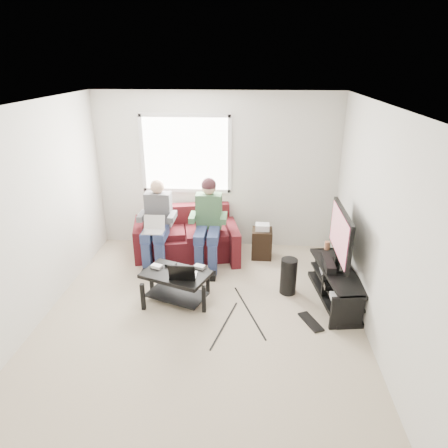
% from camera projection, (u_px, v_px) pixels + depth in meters
% --- Properties ---
extents(floor, '(4.50, 4.50, 0.00)m').
position_uv_depth(floor, '(201.00, 319.00, 5.04)').
color(floor, '#B8AA8F').
rests_on(floor, ground).
extents(ceiling, '(4.50, 4.50, 0.00)m').
position_uv_depth(ceiling, '(196.00, 106.00, 4.04)').
color(ceiling, white).
rests_on(ceiling, wall_back).
extents(wall_back, '(4.50, 0.00, 4.50)m').
position_uv_depth(wall_back, '(216.00, 172.00, 6.61)').
color(wall_back, silver).
rests_on(wall_back, floor).
extents(wall_front, '(4.50, 0.00, 4.50)m').
position_uv_depth(wall_front, '(152.00, 363.00, 2.47)').
color(wall_front, silver).
rests_on(wall_front, floor).
extents(wall_left, '(0.00, 4.50, 4.50)m').
position_uv_depth(wall_left, '(30.00, 219.00, 4.67)').
color(wall_left, silver).
rests_on(wall_left, floor).
extents(wall_right, '(0.00, 4.50, 4.50)m').
position_uv_depth(wall_right, '(378.00, 229.00, 4.41)').
color(wall_right, silver).
rests_on(wall_right, floor).
extents(window, '(1.48, 0.04, 1.28)m').
position_uv_depth(window, '(186.00, 154.00, 6.51)').
color(window, white).
rests_on(window, wall_back).
extents(sofa, '(1.85, 1.07, 0.79)m').
position_uv_depth(sofa, '(186.00, 238.00, 6.59)').
color(sofa, '#4F131A').
rests_on(sofa, floor).
extents(person_left, '(0.40, 0.70, 1.32)m').
position_uv_depth(person_left, '(157.00, 220.00, 6.19)').
color(person_left, navy).
rests_on(person_left, sofa).
extents(person_right, '(0.40, 0.71, 1.37)m').
position_uv_depth(person_right, '(208.00, 218.00, 6.14)').
color(person_right, navy).
rests_on(person_right, sofa).
extents(laptop_silver, '(0.38, 0.34, 0.24)m').
position_uv_depth(laptop_silver, '(153.00, 228.00, 5.98)').
color(laptop_silver, silver).
rests_on(laptop_silver, person_left).
extents(coffee_table, '(0.99, 0.80, 0.43)m').
position_uv_depth(coffee_table, '(176.00, 280.00, 5.31)').
color(coffee_table, black).
rests_on(coffee_table, floor).
extents(laptop_black, '(0.40, 0.34, 0.24)m').
position_uv_depth(laptop_black, '(183.00, 268.00, 5.13)').
color(laptop_black, black).
rests_on(laptop_black, coffee_table).
extents(controller_a, '(0.16, 0.13, 0.04)m').
position_uv_depth(controller_a, '(157.00, 266.00, 5.38)').
color(controller_a, silver).
rests_on(controller_a, coffee_table).
extents(controller_b, '(0.16, 0.12, 0.04)m').
position_uv_depth(controller_b, '(171.00, 265.00, 5.43)').
color(controller_b, black).
rests_on(controller_b, coffee_table).
extents(controller_c, '(0.16, 0.13, 0.04)m').
position_uv_depth(controller_c, '(200.00, 267.00, 5.37)').
color(controller_c, gray).
rests_on(controller_c, coffee_table).
extents(tv_stand, '(0.58, 1.40, 0.45)m').
position_uv_depth(tv_stand, '(336.00, 286.00, 5.39)').
color(tv_stand, black).
rests_on(tv_stand, floor).
extents(tv, '(0.12, 1.10, 0.81)m').
position_uv_depth(tv, '(341.00, 235.00, 5.21)').
color(tv, black).
rests_on(tv, tv_stand).
extents(soundbar, '(0.12, 0.50, 0.10)m').
position_uv_depth(soundbar, '(328.00, 263.00, 5.37)').
color(soundbar, black).
rests_on(soundbar, tv_stand).
extents(drink_cup, '(0.08, 0.08, 0.12)m').
position_uv_depth(drink_cup, '(327.00, 245.00, 5.85)').
color(drink_cup, '#AE6D4B').
rests_on(drink_cup, tv_stand).
extents(console_white, '(0.30, 0.22, 0.06)m').
position_uv_depth(console_white, '(343.00, 298.00, 4.99)').
color(console_white, silver).
rests_on(console_white, tv_stand).
extents(console_grey, '(0.34, 0.26, 0.08)m').
position_uv_depth(console_grey, '(333.00, 270.00, 5.63)').
color(console_grey, gray).
rests_on(console_grey, tv_stand).
extents(console_black, '(0.38, 0.30, 0.07)m').
position_uv_depth(console_black, '(338.00, 283.00, 5.31)').
color(console_black, black).
rests_on(console_black, tv_stand).
extents(subwoofer, '(0.23, 0.23, 0.52)m').
position_uv_depth(subwoofer, '(288.00, 276.00, 5.52)').
color(subwoofer, black).
rests_on(subwoofer, floor).
extents(keyboard_floor, '(0.30, 0.43, 0.02)m').
position_uv_depth(keyboard_floor, '(311.00, 322.00, 4.96)').
color(keyboard_floor, black).
rests_on(keyboard_floor, floor).
extents(end_table, '(0.33, 0.33, 0.58)m').
position_uv_depth(end_table, '(262.00, 242.00, 6.53)').
color(end_table, black).
rests_on(end_table, floor).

